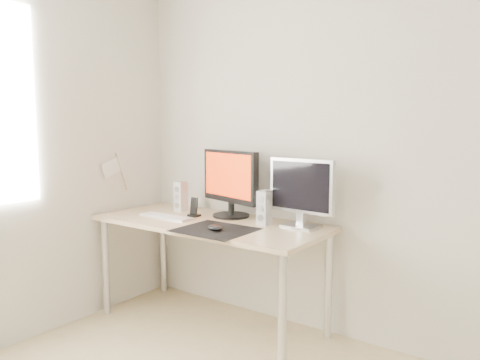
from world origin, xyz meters
The scene contains 11 objects.
wall_back centered at (0.00, 1.75, 1.25)m, with size 3.50×3.50×0.00m, color silver.
mousepad centered at (-0.73, 1.19, 0.73)m, with size 0.45×0.40×0.00m, color black.
mouse centered at (-0.71, 1.16, 0.75)m, with size 0.10×0.06×0.04m, color black.
desk centered at (-0.93, 1.38, 0.65)m, with size 1.60×0.70×0.73m.
main_monitor centered at (-0.90, 1.57, 0.98)m, with size 0.54×0.32×0.47m.
second_monitor centered at (-0.34, 1.56, 0.97)m, with size 0.45×0.17×0.43m.
speaker_left centered at (-1.33, 1.52, 0.84)m, with size 0.07×0.09×0.22m.
speaker_right centered at (-0.57, 1.49, 0.84)m, with size 0.07×0.09×0.22m.
keyboard centered at (-1.24, 1.28, 0.74)m, with size 0.42×0.12×0.02m.
phone_dock centered at (-1.12, 1.43, 0.77)m, with size 0.08×0.06×0.14m.
pennant centered at (-1.72, 1.24, 1.05)m, with size 0.01×0.23×0.29m.
Camera 1 is at (1.03, -1.01, 1.38)m, focal length 35.00 mm.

